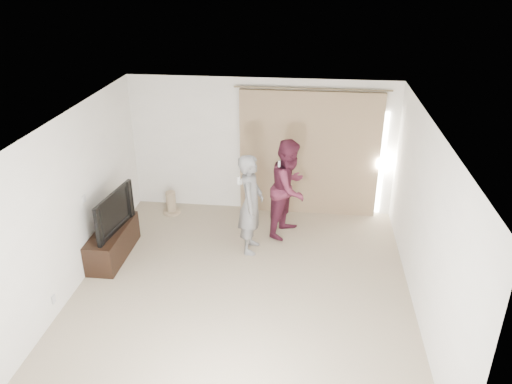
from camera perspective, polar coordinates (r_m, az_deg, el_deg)
floor at (r=7.66m, az=-1.57°, el=-11.14°), size 5.50×5.50×0.00m
wall_back at (r=9.47m, az=0.64°, el=5.24°), size 5.00×0.04×2.60m
wall_left at (r=7.70m, az=-20.45°, el=-1.37°), size 0.04×5.50×2.60m
ceiling at (r=6.46m, az=-1.85°, el=7.73°), size 5.00×5.50×0.01m
curtain at (r=9.39m, az=6.16°, el=4.30°), size 2.80×0.11×2.46m
tv_console at (r=8.65m, az=-16.04°, el=-5.57°), size 0.46×1.33×0.51m
tv at (r=8.37m, az=-16.51°, el=-2.11°), size 0.30×1.16×0.66m
scratching_post at (r=9.84m, az=-9.67°, el=-1.43°), size 0.34×0.34×0.45m
person_man at (r=8.20m, az=-0.60°, el=-1.39°), size 0.43×0.64×1.73m
person_woman at (r=8.73m, az=3.84°, el=0.46°), size 0.96×1.06×1.78m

